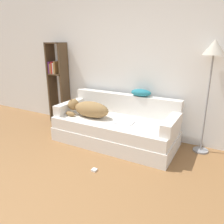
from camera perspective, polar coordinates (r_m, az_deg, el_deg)
The scene contains 12 objects.
ground_plane at distance 2.58m, azimuth -22.67°, elevation -22.52°, with size 20.00×20.00×0.00m, color olive.
wall_back at distance 3.92m, azimuth 3.75°, elevation 13.89°, with size 7.89×0.06×2.70m.
couch at distance 3.64m, azimuth 0.73°, elevation -5.00°, with size 2.00×0.90×0.41m.
couch_backrest at distance 3.84m, azimuth 3.45°, elevation 2.19°, with size 1.96×0.15×0.34m.
couch_arm_left at distance 4.03m, azimuth -10.94°, elevation 1.42°, with size 0.15×0.71×0.17m.
couch_arm_right at distance 3.23m, azimuth 15.34°, elevation -3.06°, with size 0.15×0.71×0.17m.
dog at distance 3.67m, azimuth -6.17°, elevation 0.83°, with size 0.79×0.32×0.28m.
laptop at distance 3.41m, azimuth 2.90°, elevation -2.67°, with size 0.35×0.24×0.02m.
throw_pillow at distance 3.67m, azimuth 7.59°, elevation 5.03°, with size 0.34×0.20×0.12m.
bookshelf at distance 4.64m, azimuth -14.03°, elevation 8.54°, with size 0.37×0.26×1.61m.
floor_lamp at distance 3.34m, azimuth 24.93°, elevation 12.92°, with size 0.30×0.30×1.65m.
power_adapter at distance 2.97m, azimuth -4.65°, elevation -14.85°, with size 0.07×0.07×0.03m.
Camera 1 is at (1.67, -1.13, 1.61)m, focal length 35.00 mm.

